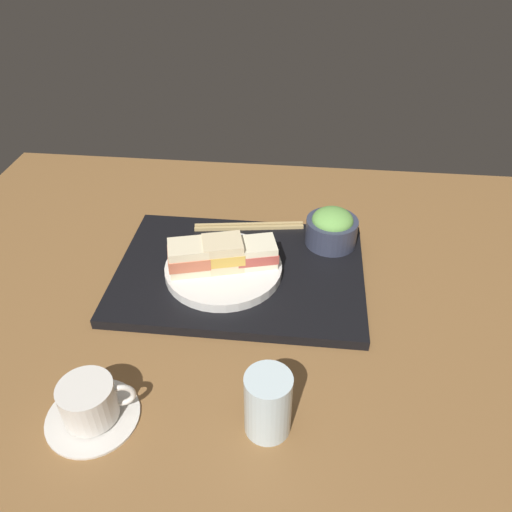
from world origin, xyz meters
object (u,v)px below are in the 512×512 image
at_px(sandwich_middle, 223,253).
at_px(sandwich_far, 189,257).
at_px(chopsticks_pair, 249,226).
at_px(coffee_cup, 90,404).
at_px(sandwich_near, 256,252).
at_px(drinking_glass, 268,404).
at_px(salad_bowl, 332,228).
at_px(sandwich_plate, 224,269).

relative_size(sandwich_middle, sandwich_far, 1.00).
distance_m(chopsticks_pair, coffee_cup, 0.50).
relative_size(sandwich_near, drinking_glass, 0.85).
distance_m(salad_bowl, drinking_glass, 0.43).
xyz_separation_m(sandwich_near, salad_bowl, (-0.14, -0.10, -0.00)).
height_order(chopsticks_pair, coffee_cup, coffee_cup).
relative_size(coffee_cup, drinking_glass, 1.29).
xyz_separation_m(sandwich_far, chopsticks_pair, (-0.09, -0.17, -0.04)).
height_order(sandwich_far, coffee_cup, sandwich_far).
distance_m(sandwich_middle, coffee_cup, 0.34).
xyz_separation_m(sandwich_far, salad_bowl, (-0.26, -0.14, -0.01)).
height_order(sandwich_plate, sandwich_far, sandwich_far).
xyz_separation_m(sandwich_plate, chopsticks_pair, (-0.03, -0.15, -0.01)).
xyz_separation_m(sandwich_middle, salad_bowl, (-0.20, -0.12, -0.01)).
bearing_deg(chopsticks_pair, drinking_glass, 99.91).
distance_m(sandwich_middle, sandwich_far, 0.06).
bearing_deg(chopsticks_pair, sandwich_middle, 79.29).
xyz_separation_m(sandwich_far, drinking_glass, (-0.17, 0.29, -0.01)).
bearing_deg(sandwich_near, salad_bowl, -143.67).
bearing_deg(drinking_glass, chopsticks_pair, -80.09).
relative_size(sandwich_near, salad_bowl, 0.85).
height_order(sandwich_near, coffee_cup, sandwich_near).
height_order(sandwich_plate, drinking_glass, drinking_glass).
bearing_deg(sandwich_far, sandwich_middle, -164.10).
bearing_deg(drinking_glass, sandwich_middle, -70.29).
relative_size(salad_bowl, drinking_glass, 1.00).
bearing_deg(sandwich_near, sandwich_middle, 15.90).
bearing_deg(drinking_glass, sandwich_plate, -70.29).
height_order(coffee_cup, drinking_glass, drinking_glass).
distance_m(sandwich_middle, salad_bowl, 0.23).
height_order(sandwich_middle, chopsticks_pair, sandwich_middle).
relative_size(salad_bowl, coffee_cup, 0.77).
xyz_separation_m(salad_bowl, coffee_cup, (0.33, 0.43, -0.03)).
bearing_deg(chopsticks_pair, sandwich_plate, 79.29).
bearing_deg(sandwich_far, drinking_glass, 120.29).
relative_size(sandwich_plate, drinking_glass, 2.13).
relative_size(sandwich_plate, salad_bowl, 2.12).
distance_m(sandwich_plate, coffee_cup, 0.34).
bearing_deg(drinking_glass, salad_bowl, -101.83).
relative_size(sandwich_far, salad_bowl, 0.85).
bearing_deg(sandwich_middle, coffee_cup, 66.75).
height_order(sandwich_near, sandwich_far, sandwich_far).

